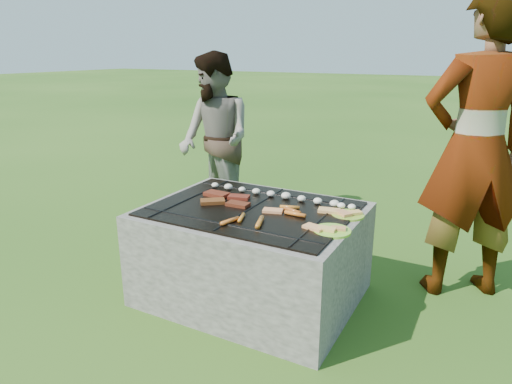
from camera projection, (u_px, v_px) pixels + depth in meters
lawn at (252, 295)px, 3.01m from camera, size 60.00×60.00×0.00m
fire_pit at (252, 256)px, 2.93m from camera, size 1.30×1.00×0.62m
mushrooms at (284, 196)px, 3.00m from camera, size 1.05×0.06×0.04m
pork_slabs at (224, 199)px, 2.97m from camera, size 0.39×0.30×0.02m
sausages at (267, 216)px, 2.65m from camera, size 0.38×0.48×0.03m
bread_on_grate at (307, 215)px, 2.68m from camera, size 0.45×0.40×0.02m
plate_far at (348, 215)px, 2.72m from camera, size 0.20×0.20×0.03m
plate_near at (332, 230)px, 2.48m from camera, size 0.27×0.27×0.03m
cook at (476, 150)px, 2.81m from camera, size 0.84×0.76×1.92m
bystander at (215, 140)px, 4.09m from camera, size 0.94×0.87×1.55m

